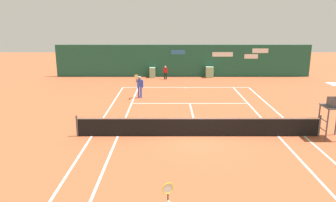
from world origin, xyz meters
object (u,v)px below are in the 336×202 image
Objects in this scene: tennis_ball_near_service_line at (127,98)px; player_on_baseline at (139,85)px; umpire_chair at (334,104)px; ball_kid_right_post at (165,72)px; tennis_ball_mid_court at (161,91)px.

player_on_baseline is at bearing 15.38° from tennis_ball_near_service_line.
player_on_baseline is 1.29m from tennis_ball_near_service_line.
umpire_chair reaches higher than tennis_ball_near_service_line.
player_on_baseline is at bearing 68.31° from ball_kid_right_post.
tennis_ball_mid_court is (2.43, 2.41, 0.00)m from tennis_ball_near_service_line.
umpire_chair is 17.75m from ball_kid_right_post.
player_on_baseline reaches higher than ball_kid_right_post.
ball_kid_right_post is at bearing 27.62° from umpire_chair.
tennis_ball_mid_court is at bearing 79.27° from ball_kid_right_post.
ball_kid_right_post is at bearing 70.62° from tennis_ball_near_service_line.
ball_kid_right_post is 8.15m from tennis_ball_near_service_line.
umpire_chair is 13.66m from tennis_ball_near_service_line.
player_on_baseline is at bearing 50.48° from umpire_chair.
ball_kid_right_post is (-8.22, 15.70, -1.00)m from umpire_chair.
player_on_baseline is 7.64m from ball_kid_right_post.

